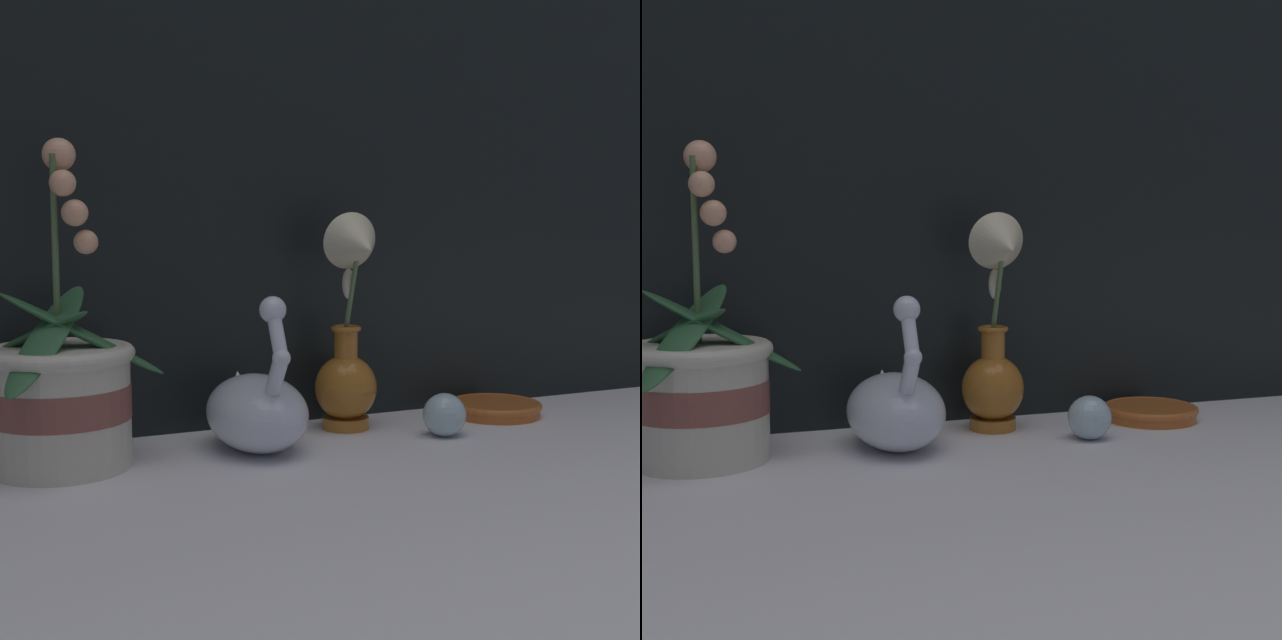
% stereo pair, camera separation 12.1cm
% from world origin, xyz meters
% --- Properties ---
extents(ground_plane, '(2.80, 2.80, 0.00)m').
position_xyz_m(ground_plane, '(0.00, 0.00, 0.00)').
color(ground_plane, white).
extents(window_backdrop, '(2.80, 0.03, 1.20)m').
position_xyz_m(window_backdrop, '(0.00, 0.26, 0.60)').
color(window_backdrop, black).
rests_on(window_backdrop, ground_plane).
extents(orchid_potted_plant, '(0.22, 0.21, 0.40)m').
position_xyz_m(orchid_potted_plant, '(-0.32, 0.13, 0.09)').
color(orchid_potted_plant, beige).
rests_on(orchid_potted_plant, ground_plane).
extents(swan_figurine, '(0.13, 0.21, 0.21)m').
position_xyz_m(swan_figurine, '(-0.07, 0.11, 0.06)').
color(swan_figurine, silver).
rests_on(swan_figurine, ground_plane).
extents(blue_vase, '(0.09, 0.13, 0.31)m').
position_xyz_m(blue_vase, '(0.09, 0.16, 0.13)').
color(blue_vase, '#B26B23').
rests_on(blue_vase, ground_plane).
extents(glass_sphere, '(0.06, 0.06, 0.06)m').
position_xyz_m(glass_sphere, '(0.20, 0.08, 0.03)').
color(glass_sphere, silver).
rests_on(glass_sphere, ground_plane).
extents(amber_dish, '(0.14, 0.14, 0.02)m').
position_xyz_m(amber_dish, '(0.34, 0.16, 0.01)').
color(amber_dish, '#C66628').
rests_on(amber_dish, ground_plane).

